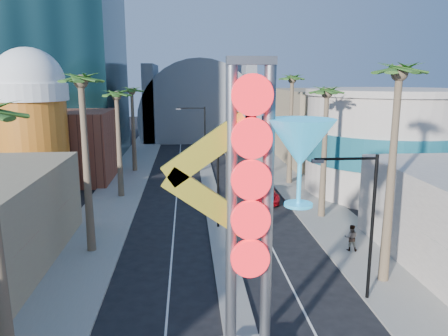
{
  "coord_description": "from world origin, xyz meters",
  "views": [
    {
      "loc": [
        -2.33,
        -12.86,
        11.85
      ],
      "look_at": [
        0.56,
        21.07,
        4.67
      ],
      "focal_mm": 35.0,
      "sensor_mm": 36.0,
      "label": 1
    }
  ],
  "objects_px": {
    "neon_sign": "(271,198)",
    "pedestrian_a": "(431,268)",
    "red_pickup": "(262,192)",
    "pedestrian_b": "(351,238)"
  },
  "relations": [
    {
      "from": "pedestrian_a",
      "to": "neon_sign",
      "type": "bearing_deg",
      "value": 55.04
    },
    {
      "from": "pedestrian_b",
      "to": "red_pickup",
      "type": "bearing_deg",
      "value": -57.81
    },
    {
      "from": "red_pickup",
      "to": "pedestrian_b",
      "type": "relative_size",
      "value": 3.32
    },
    {
      "from": "neon_sign",
      "to": "pedestrian_a",
      "type": "xyz_separation_m",
      "value": [
        10.67,
        6.33,
        -6.24
      ]
    },
    {
      "from": "red_pickup",
      "to": "pedestrian_b",
      "type": "bearing_deg",
      "value": -70.67
    },
    {
      "from": "neon_sign",
      "to": "pedestrian_a",
      "type": "distance_m",
      "value": 13.88
    },
    {
      "from": "neon_sign",
      "to": "red_pickup",
      "type": "xyz_separation_m",
      "value": [
        3.94,
        24.47,
        -6.46
      ]
    },
    {
      "from": "pedestrian_a",
      "to": "red_pickup",
      "type": "bearing_deg",
      "value": -45.31
    },
    {
      "from": "neon_sign",
      "to": "pedestrian_a",
      "type": "height_order",
      "value": "neon_sign"
    },
    {
      "from": "red_pickup",
      "to": "pedestrian_a",
      "type": "xyz_separation_m",
      "value": [
        6.72,
        -18.14,
        0.22
      ]
    }
  ]
}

